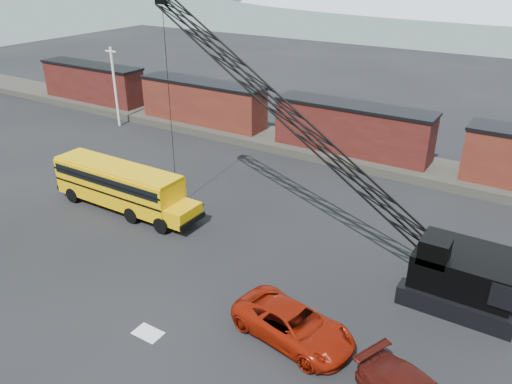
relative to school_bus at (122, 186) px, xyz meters
The scene contains 10 objects.
ground 10.92m from the school_bus, 25.49° to the right, with size 160.00×160.00×0.00m, color black.
gravel_berm 19.95m from the school_bus, 60.74° to the left, with size 120.00×5.00×0.70m, color #423F36.
boxcar_west_far 28.26m from the school_bus, 142.06° to the left, with size 13.70×3.10×4.17m.
boxcar_west_near 18.49m from the school_bus, 109.87° to the left, with size 13.70×3.10×4.17m.
boxcar_mid 19.93m from the school_bus, 60.74° to the left, with size 13.70×3.10×4.17m.
utility_pole 19.69m from the school_bus, 136.89° to the left, with size 1.40×0.24×8.00m.
snow_patch 13.50m from the school_bus, 40.18° to the right, with size 1.40×0.90×0.02m, color silver.
school_bus is the anchor object (origin of this frame).
red_pickup 17.09m from the school_bus, 18.18° to the right, with size 2.74×5.94×1.65m, color maroon.
crawler_crane 14.38m from the school_bus, ahead, with size 22.56×4.20×14.32m.
Camera 1 is at (14.57, -16.90, 16.21)m, focal length 35.00 mm.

